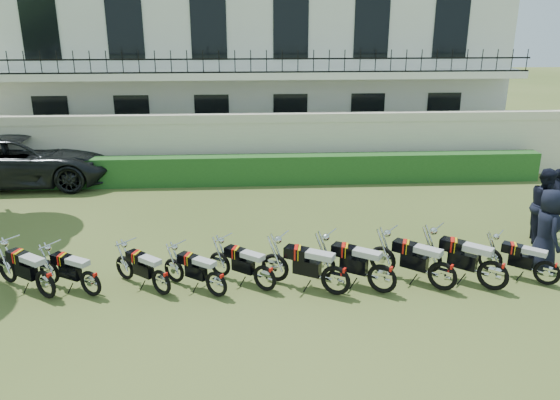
% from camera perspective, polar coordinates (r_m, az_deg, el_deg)
% --- Properties ---
extents(ground, '(100.00, 100.00, 0.00)m').
position_cam_1_polar(ground, '(12.22, -2.36, -8.24)').
color(ground, '#425220').
rests_on(ground, ground).
extents(perimeter_wall, '(30.00, 0.35, 2.30)m').
position_cam_1_polar(perimeter_wall, '(19.39, -2.91, 5.70)').
color(perimeter_wall, beige).
rests_on(perimeter_wall, ground).
extents(hedge, '(18.00, 0.60, 1.00)m').
position_cam_1_polar(hedge, '(18.82, 0.20, 3.21)').
color(hedge, '#1C4518').
rests_on(hedge, ground).
extents(building, '(20.40, 9.60, 7.40)m').
position_cam_1_polar(building, '(24.92, -3.18, 14.51)').
color(building, silver).
rests_on(building, ground).
extents(motorcycle_0, '(1.62, 1.19, 1.05)m').
position_cam_1_polar(motorcycle_0, '(12.18, -23.38, -7.46)').
color(motorcycle_0, black).
rests_on(motorcycle_0, ground).
extents(motorcycle_1, '(1.56, 0.97, 0.96)m').
position_cam_1_polar(motorcycle_1, '(11.95, -19.23, -7.65)').
color(motorcycle_1, black).
rests_on(motorcycle_1, ground).
extents(motorcycle_2, '(1.38, 1.17, 0.94)m').
position_cam_1_polar(motorcycle_2, '(11.62, -12.34, -7.82)').
color(motorcycle_2, black).
rests_on(motorcycle_2, ground).
extents(motorcycle_3, '(1.44, 1.10, 0.94)m').
position_cam_1_polar(motorcycle_3, '(11.36, -6.68, -8.13)').
color(motorcycle_3, black).
rests_on(motorcycle_3, ground).
extents(motorcycle_4, '(1.48, 1.16, 0.98)m').
position_cam_1_polar(motorcycle_4, '(11.51, -1.61, -7.53)').
color(motorcycle_4, black).
rests_on(motorcycle_4, ground).
extents(motorcycle_5, '(1.83, 1.09, 1.12)m').
position_cam_1_polar(motorcycle_5, '(11.36, 5.87, -7.63)').
color(motorcycle_5, black).
rests_on(motorcycle_5, ground).
extents(motorcycle_6, '(1.75, 1.19, 1.10)m').
position_cam_1_polar(motorcycle_6, '(11.58, 10.66, -7.38)').
color(motorcycle_6, black).
rests_on(motorcycle_6, ground).
extents(motorcycle_7, '(1.62, 1.35, 1.10)m').
position_cam_1_polar(motorcycle_7, '(11.99, 16.68, -6.94)').
color(motorcycle_7, black).
rests_on(motorcycle_7, ground).
extents(motorcycle_8, '(1.68, 1.40, 1.14)m').
position_cam_1_polar(motorcycle_8, '(12.33, 21.44, -6.66)').
color(motorcycle_8, black).
rests_on(motorcycle_8, ground).
extents(motorcycle_9, '(1.41, 1.16, 0.95)m').
position_cam_1_polar(motorcycle_9, '(13.07, 26.19, -6.31)').
color(motorcycle_9, black).
rests_on(motorcycle_9, ground).
extents(suv, '(6.31, 3.16, 1.71)m').
position_cam_1_polar(suv, '(20.61, -25.13, 3.82)').
color(suv, black).
rests_on(suv, ground).
extents(officer_3, '(0.71, 1.00, 1.92)m').
position_cam_1_polar(officer_3, '(13.67, 26.12, -2.84)').
color(officer_3, black).
rests_on(officer_3, ground).
extents(officer_4, '(1.00, 1.13, 1.93)m').
position_cam_1_polar(officer_4, '(15.42, 25.93, -0.48)').
color(officer_4, black).
rests_on(officer_4, ground).
extents(officer_5, '(0.68, 1.07, 1.70)m').
position_cam_1_polar(officer_5, '(16.45, 26.82, 0.09)').
color(officer_5, black).
rests_on(officer_5, ground).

